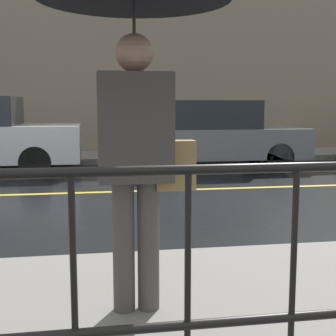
# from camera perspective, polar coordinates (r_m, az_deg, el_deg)

# --- Properties ---
(ground_plane) EXTENTS (80.00, 80.00, 0.00)m
(ground_plane) POSITION_cam_1_polar(r_m,az_deg,el_deg) (7.66, -17.22, -3.13)
(ground_plane) COLOR black
(sidewalk_far) EXTENTS (28.00, 2.06, 0.13)m
(sidewalk_far) POSITION_cam_1_polar(r_m,az_deg,el_deg) (12.15, -14.32, 1.20)
(sidewalk_far) COLOR gray
(sidewalk_far) RESTS_ON ground_plane
(lane_marking) EXTENTS (25.20, 0.12, 0.01)m
(lane_marking) POSITION_cam_1_polar(r_m,az_deg,el_deg) (7.66, -17.22, -3.10)
(lane_marking) COLOR gold
(lane_marking) RESTS_ON ground_plane
(building_storefront) EXTENTS (28.00, 0.30, 5.28)m
(building_storefront) POSITION_cam_1_polar(r_m,az_deg,el_deg) (13.31, -14.26, 12.84)
(building_storefront) COLOR gray
(building_storefront) RESTS_ON ground_plane
(pedestrian) EXTENTS (1.12, 1.12, 2.10)m
(pedestrian) POSITION_cam_1_polar(r_m,az_deg,el_deg) (2.81, -4.07, 16.70)
(pedestrian) COLOR #4C4742
(pedestrian) RESTS_ON sidewalk_near
(car_grey) EXTENTS (3.95, 1.71, 1.48)m
(car_grey) POSITION_cam_1_polar(r_m,az_deg,el_deg) (10.32, 5.28, 4.05)
(car_grey) COLOR slate
(car_grey) RESTS_ON ground_plane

